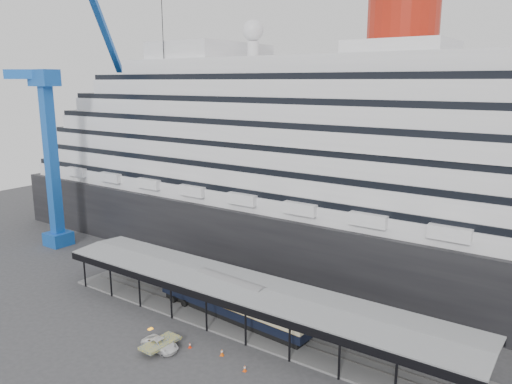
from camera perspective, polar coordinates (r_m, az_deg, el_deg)
ground at (r=60.10m, az=-4.04°, el=-16.63°), size 200.00×200.00×0.00m
cruise_ship at (r=80.55m, az=10.26°, el=4.57°), size 130.00×30.00×43.90m
platform_canopy at (r=62.52m, az=-1.13°, el=-12.94°), size 56.00×9.18×5.30m
crane_blue at (r=94.09m, az=-21.94°, el=5.98°), size 22.63×19.19×47.60m
port_truck at (r=59.03m, az=-10.89°, el=-16.72°), size 4.60×2.26×1.26m
pullman_carriage at (r=63.66m, az=-2.88°, el=-12.12°), size 23.00×4.66×22.42m
traffic_cone_left at (r=58.98m, az=-7.57°, el=-16.96°), size 0.36×0.36×0.66m
traffic_cone_mid at (r=57.19m, az=-3.92°, el=-17.80°), size 0.52×0.52×0.80m
traffic_cone_right at (r=54.52m, az=-1.30°, el=-19.48°), size 0.38×0.38×0.73m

